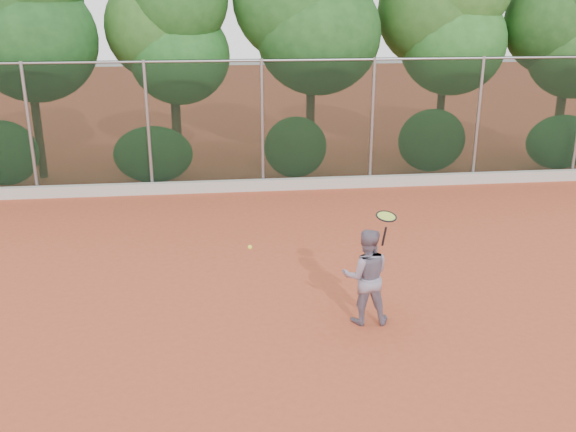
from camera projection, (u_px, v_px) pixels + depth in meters
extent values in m
plane|color=#AF4729|center=(295.00, 303.00, 11.13)|extent=(80.00, 80.00, 0.00)
cube|color=#B8B3AA|center=(264.00, 185.00, 17.49)|extent=(24.00, 0.20, 0.30)
imported|color=slate|center=(366.00, 276.00, 10.25)|extent=(0.83, 0.68, 1.60)
cube|color=black|center=(262.00, 126.00, 17.13)|extent=(24.00, 0.01, 3.50)
cylinder|color=gray|center=(261.00, 61.00, 16.58)|extent=(24.00, 0.06, 0.06)
cylinder|color=gray|center=(30.00, 131.00, 16.48)|extent=(0.09, 0.09, 3.50)
cylinder|color=gray|center=(148.00, 128.00, 16.81)|extent=(0.09, 0.09, 3.50)
cylinder|color=gray|center=(262.00, 126.00, 17.13)|extent=(0.09, 0.09, 3.50)
cylinder|color=gray|center=(372.00, 123.00, 17.46)|extent=(0.09, 0.09, 3.50)
cylinder|color=gray|center=(478.00, 121.00, 17.78)|extent=(0.09, 0.09, 3.50)
cylinder|color=#402C18|center=(38.00, 128.00, 18.33)|extent=(0.24, 0.24, 2.90)
ellipsoid|color=#256024|center=(33.00, 40.00, 17.46)|extent=(3.50, 2.90, 3.40)
ellipsoid|color=#296125|center=(12.00, 1.00, 17.36)|extent=(3.80, 3.10, 3.70)
cylinder|color=#462E1A|center=(177.00, 131.00, 19.21)|extent=(0.28, 0.28, 2.40)
ellipsoid|color=#1E581F|center=(179.00, 56.00, 18.42)|extent=(2.90, 2.40, 2.80)
ellipsoid|color=#27551D|center=(161.00, 26.00, 18.39)|extent=(3.20, 2.70, 3.10)
cylinder|color=#472B1B|center=(310.00, 120.00, 19.27)|extent=(0.26, 0.26, 3.00)
ellipsoid|color=#2D6928|center=(319.00, 34.00, 18.38)|extent=(3.60, 3.00, 3.50)
cylinder|color=#432819|center=(440.00, 121.00, 19.95)|extent=(0.24, 0.24, 2.70)
ellipsoid|color=#225C1F|center=(453.00, 43.00, 19.11)|extent=(3.20, 2.70, 3.10)
ellipsoid|color=#234E1A|center=(436.00, 11.00, 19.04)|extent=(3.50, 2.90, 3.40)
cylinder|color=#49321C|center=(558.00, 124.00, 20.00)|extent=(0.28, 0.28, 2.50)
ellipsoid|color=#2D6024|center=(559.00, 22.00, 19.16)|extent=(3.30, 2.80, 3.20)
ellipsoid|color=#2A6C29|center=(3.00, 153.00, 17.37)|extent=(1.90, 1.00, 1.80)
ellipsoid|color=#2C6A28|center=(153.00, 154.00, 17.85)|extent=(2.20, 1.16, 1.60)
ellipsoid|color=#306426|center=(296.00, 147.00, 18.25)|extent=(1.80, 1.04, 1.76)
ellipsoid|color=#2A5E23|center=(432.00, 140.00, 18.65)|extent=(2.00, 1.10, 1.84)
ellipsoid|color=#2B6E2A|center=(561.00, 142.00, 19.14)|extent=(2.16, 1.12, 1.64)
cylinder|color=black|center=(384.00, 236.00, 9.93)|extent=(0.07, 0.12, 0.33)
torus|color=black|center=(386.00, 216.00, 9.76)|extent=(0.41, 0.41, 0.10)
cylinder|color=#B9D83F|center=(386.00, 216.00, 9.76)|extent=(0.35, 0.35, 0.07)
sphere|color=#F5F537|center=(250.00, 247.00, 9.74)|extent=(0.07, 0.07, 0.07)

